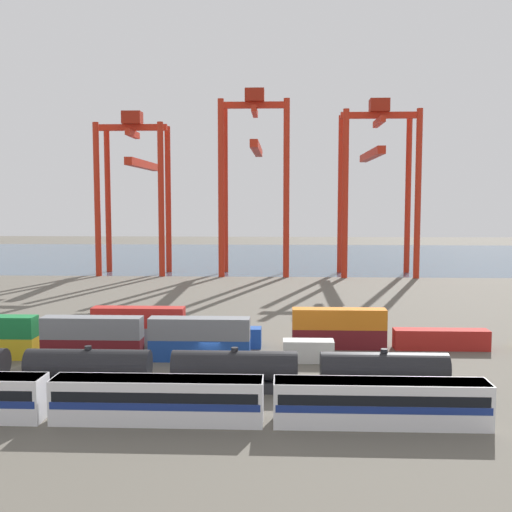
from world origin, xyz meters
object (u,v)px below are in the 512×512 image
(shipping_container_2, at_px, (93,349))
(gantry_crane_central, at_px, (255,164))
(freight_tank_row, at_px, (161,369))
(shipping_container_6, at_px, (308,351))
(gantry_crane_east, at_px, (377,169))
(passenger_train, at_px, (158,398))
(shipping_container_13, at_px, (339,338))
(gantry_crane_west, at_px, (136,177))
(shipping_container_4, at_px, (200,350))
(shipping_container_12, at_px, (238,337))

(shipping_container_2, height_order, gantry_crane_central, gantry_crane_central)
(freight_tank_row, relative_size, shipping_container_6, 9.53)
(shipping_container_2, xyz_separation_m, gantry_crane_east, (47.03, 88.73, 25.68))
(shipping_container_6, bearing_deg, passenger_train, -123.76)
(shipping_container_13, bearing_deg, gantry_crane_west, 119.13)
(shipping_container_2, height_order, shipping_container_4, same)
(passenger_train, height_order, gantry_crane_central, gantry_crane_central)
(shipping_container_2, bearing_deg, shipping_container_13, 12.73)
(freight_tank_row, xyz_separation_m, shipping_container_2, (-10.65, 11.59, -0.80))
(freight_tank_row, height_order, gantry_crane_central, gantry_crane_central)
(shipping_container_12, distance_m, shipping_container_13, 13.13)
(shipping_container_12, xyz_separation_m, gantry_crane_east, (29.85, 81.88, 25.68))
(passenger_train, distance_m, freight_tank_row, 9.34)
(passenger_train, distance_m, gantry_crane_west, 115.36)
(freight_tank_row, height_order, gantry_crane_east, gantry_crane_east)
(passenger_train, height_order, freight_tank_row, freight_tank_row)
(shipping_container_12, height_order, shipping_container_13, same)
(shipping_container_4, xyz_separation_m, gantry_crane_east, (34.00, 88.73, 25.68))
(freight_tank_row, height_order, gantry_crane_west, gantry_crane_west)
(shipping_container_2, bearing_deg, gantry_crane_central, 79.89)
(shipping_container_6, bearing_deg, shipping_container_2, 180.00)
(passenger_train, relative_size, gantry_crane_east, 1.28)
(shipping_container_13, bearing_deg, shipping_container_4, -158.39)
(shipping_container_4, relative_size, gantry_crane_west, 0.29)
(shipping_container_2, distance_m, shipping_container_13, 31.07)
(shipping_container_6, bearing_deg, gantry_crane_central, 96.58)
(shipping_container_6, distance_m, gantry_crane_west, 100.88)
(passenger_train, distance_m, shipping_container_13, 33.10)
(gantry_crane_west, relative_size, gantry_crane_east, 0.94)
(shipping_container_6, xyz_separation_m, shipping_container_13, (4.25, 6.85, 0.00))
(gantry_crane_central, bearing_deg, shipping_container_4, -91.80)
(shipping_container_4, bearing_deg, freight_tank_row, -101.57)
(gantry_crane_central, distance_m, gantry_crane_east, 31.24)
(shipping_container_4, xyz_separation_m, shipping_container_13, (17.28, 6.85, 0.00))
(passenger_train, xyz_separation_m, gantry_crane_east, (34.88, 109.54, 24.84))
(shipping_container_12, relative_size, shipping_container_13, 0.50)
(passenger_train, bearing_deg, shipping_container_12, 79.68)
(gantry_crane_west, bearing_deg, gantry_crane_east, -0.09)
(freight_tank_row, bearing_deg, gantry_crane_central, 87.05)
(shipping_container_6, bearing_deg, shipping_container_13, 58.16)
(passenger_train, bearing_deg, shipping_container_2, 120.27)
(gantry_crane_central, bearing_deg, gantry_crane_east, 0.08)
(shipping_container_12, bearing_deg, gantry_crane_central, 90.95)
(shipping_container_4, bearing_deg, shipping_container_2, 180.00)
(gantry_crane_west, bearing_deg, shipping_container_4, -72.26)
(passenger_train, relative_size, gantry_crane_west, 1.37)
(gantry_crane_west, bearing_deg, shipping_container_6, -64.99)
(freight_tank_row, relative_size, shipping_container_2, 4.76)
(shipping_container_2, distance_m, shipping_container_6, 26.05)
(passenger_train, relative_size, gantry_crane_central, 1.21)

